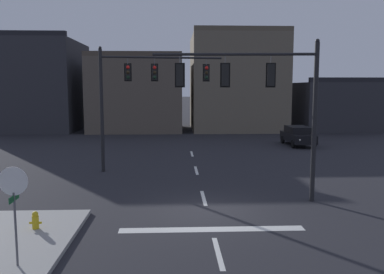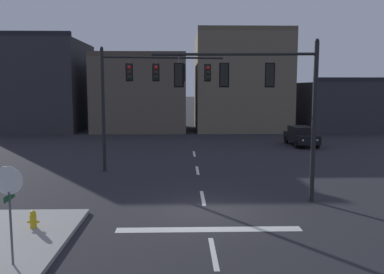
# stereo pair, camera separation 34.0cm
# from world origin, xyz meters

# --- Properties ---
(ground_plane) EXTENTS (400.00, 400.00, 0.00)m
(ground_plane) POSITION_xyz_m (0.00, 0.00, 0.00)
(ground_plane) COLOR #232328
(stop_bar_paint) EXTENTS (6.40, 0.50, 0.01)m
(stop_bar_paint) POSITION_xyz_m (0.00, -2.00, 0.00)
(stop_bar_paint) COLOR silver
(stop_bar_paint) RESTS_ON ground
(lane_centreline) EXTENTS (0.16, 26.40, 0.01)m
(lane_centreline) POSITION_xyz_m (0.00, 2.00, 0.00)
(lane_centreline) COLOR silver
(lane_centreline) RESTS_ON ground
(signal_mast_near_side) EXTENTS (6.90, 0.72, 6.86)m
(signal_mast_near_side) POSITION_xyz_m (2.44, 1.50, 4.71)
(signal_mast_near_side) COLOR black
(signal_mast_near_side) RESTS_ON ground
(signal_mast_far_side) EXTENTS (7.07, 1.04, 7.17)m
(signal_mast_far_side) POSITION_xyz_m (-3.05, 8.24, 5.06)
(signal_mast_far_side) COLOR black
(signal_mast_far_side) RESTS_ON ground
(stop_sign) EXTENTS (0.76, 0.64, 2.83)m
(stop_sign) POSITION_xyz_m (-5.47, -4.94, 2.14)
(stop_sign) COLOR #56565B
(stop_sign) RESTS_ON ground
(car_lot_nearside) EXTENTS (2.02, 4.50, 1.61)m
(car_lot_nearside) POSITION_xyz_m (9.11, 17.98, 0.86)
(car_lot_nearside) COLOR black
(car_lot_nearside) RESTS_ON ground
(fire_hydrant) EXTENTS (0.40, 0.30, 0.75)m
(fire_hydrant) POSITION_xyz_m (-5.96, -2.07, 0.33)
(fire_hydrant) COLOR gold
(fire_hydrant) RESTS_ON ground
(building_row) EXTENTS (43.92, 11.26, 11.13)m
(building_row) POSITION_xyz_m (-2.64, 31.57, 4.62)
(building_row) COLOR #2D2D33
(building_row) RESTS_ON ground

